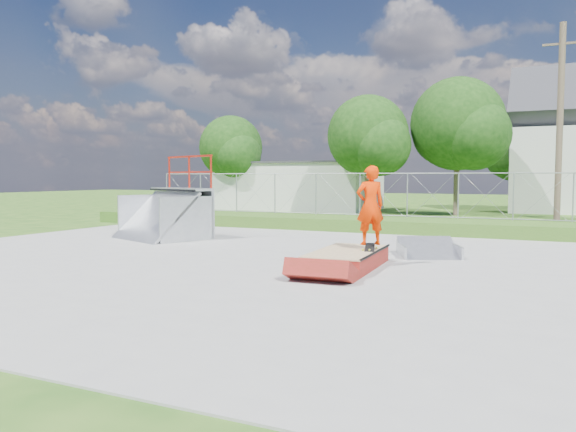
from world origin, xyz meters
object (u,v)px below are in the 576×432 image
Objects in this scene: quarter_pipe at (161,197)px; skater at (370,208)px; grind_box at (347,259)px; flat_bank_ramp at (429,249)px.

skater is at bearing 3.21° from quarter_pipe.
grind_box is 1.84× the size of flat_bank_ramp.
quarter_pipe reaches higher than skater.
quarter_pipe is at bearing 154.58° from flat_bank_ramp.
quarter_pipe is 9.27m from flat_bank_ramp.
quarter_pipe reaches higher than grind_box.
flat_bank_ramp is (9.18, -0.49, -1.21)m from quarter_pipe.
skater is at bearing 37.74° from grind_box.
quarter_pipe is at bearing 155.10° from grind_box.
quarter_pipe is (-7.81, 3.12, 1.23)m from grind_box.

